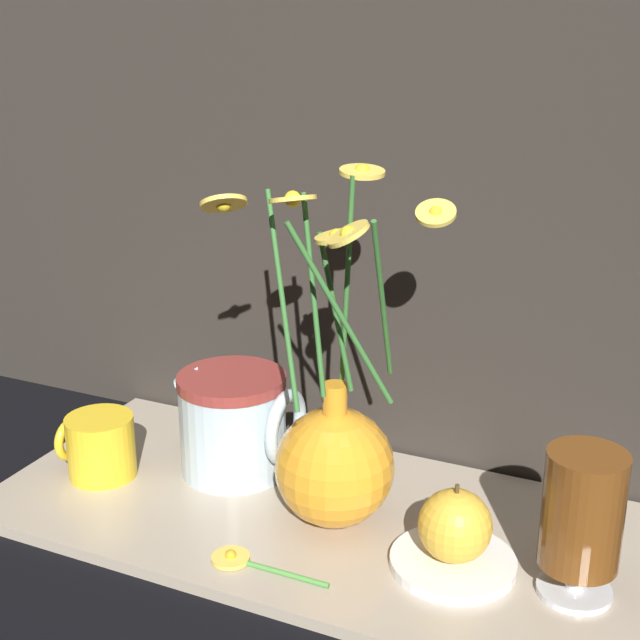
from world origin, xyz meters
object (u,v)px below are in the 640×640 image
Objects in this scene: yellow_mug at (99,446)px; orange_fruit at (455,526)px; vase_with_flowers at (334,457)px; ceramic_pitcher at (235,419)px; tea_glass at (582,514)px.

orange_fruit is (0.40, -0.01, 0.01)m from yellow_mug.
yellow_mug is 1.11× the size of orange_fruit.
yellow_mug is at bearing 179.09° from orange_fruit.
ceramic_pitcher is (-0.14, 0.05, -0.01)m from vase_with_flowers.
orange_fruit is at bearing -0.91° from yellow_mug.
yellow_mug is (-0.27, -0.02, -0.04)m from vase_with_flowers.
ceramic_pitcher is at bearing 164.28° from orange_fruit.
tea_glass is at bearing -4.93° from vase_with_flowers.
orange_fruit reaches higher than yellow_mug.
orange_fruit is at bearing -176.24° from tea_glass.
tea_glass is 1.80× the size of orange_fruit.
vase_with_flowers is at bearing -19.19° from ceramic_pitcher.
vase_with_flowers is 0.14m from orange_fruit.
tea_glass is 0.11m from orange_fruit.
vase_with_flowers is 0.15m from ceramic_pitcher.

